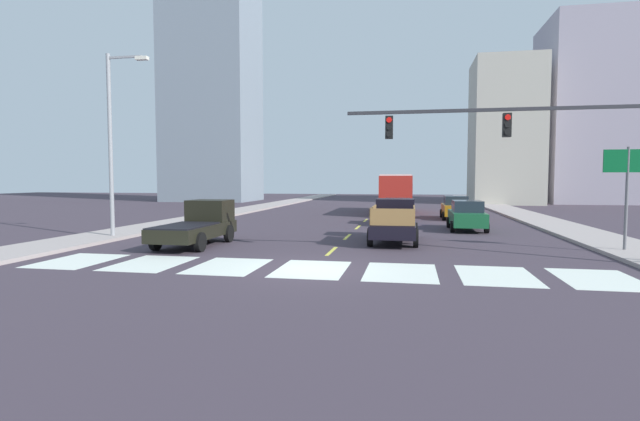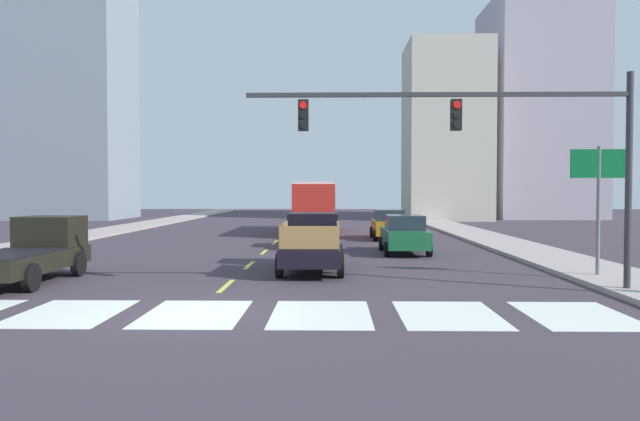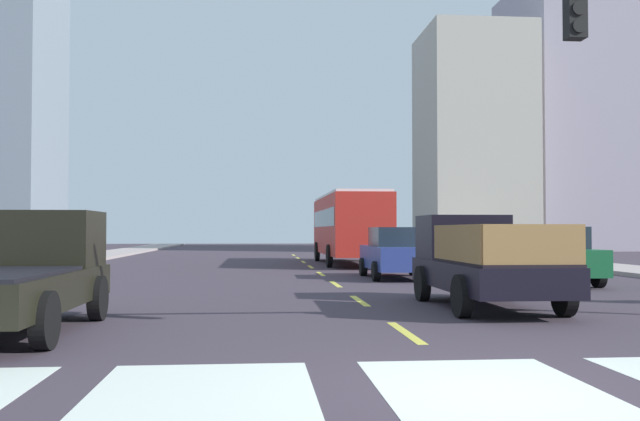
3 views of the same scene
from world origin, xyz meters
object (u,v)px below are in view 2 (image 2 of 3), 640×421
traffic_signal_gantry (502,137)px  pickup_stakebed (312,243)px  sedan_far (316,230)px  city_bus (316,204)px  sedan_mid (404,234)px  direction_sign_green (598,183)px  pickup_dark (33,251)px  sedan_near_left (389,224)px

traffic_signal_gantry → pickup_stakebed: bearing=137.9°
pickup_stakebed → sedan_far: (-0.10, 8.63, -0.08)m
pickup_stakebed → city_bus: (-0.37, 18.76, 1.02)m
sedan_far → sedan_mid: (4.03, -2.99, 0.00)m
sedan_far → traffic_signal_gantry: 14.87m
sedan_mid → direction_sign_green: bearing=-57.6°
traffic_signal_gantry → direction_sign_green: (3.77, 2.66, -1.22)m
traffic_signal_gantry → direction_sign_green: traffic_signal_gantry is taller
pickup_dark → city_bus: city_bus is taller
pickup_stakebed → pickup_dark: same height
pickup_dark → traffic_signal_gantry: size_ratio=0.50×
traffic_signal_gantry → pickup_dark: bearing=172.0°
sedan_far → sedan_near_left: bearing=50.6°
sedan_far → sedan_near_left: (4.09, 4.95, 0.00)m
pickup_stakebed → direction_sign_green: 9.55m
pickup_dark → traffic_signal_gantry: 14.40m
pickup_dark → city_bus: (8.19, 21.61, 1.03)m
city_bus → traffic_signal_gantry: 24.33m
city_bus → traffic_signal_gantry: size_ratio=1.03×
pickup_dark → pickup_stakebed: bearing=19.9°
traffic_signal_gantry → direction_sign_green: size_ratio=2.49×
pickup_stakebed → sedan_near_left: pickup_stakebed is taller
sedan_far → sedan_near_left: 6.42m
sedan_far → city_bus: bearing=91.7°
city_bus → sedan_near_left: (4.37, -5.17, -1.09)m
sedan_mid → city_bus: bearing=107.1°
city_bus → direction_sign_green: size_ratio=2.57×
sedan_mid → traffic_signal_gantry: traffic_signal_gantry is taller
city_bus → sedan_far: city_bus is taller
pickup_stakebed → sedan_mid: size_ratio=1.18×
pickup_stakebed → sedan_near_left: 14.16m
pickup_dark → sedan_far: 14.27m
pickup_stakebed → city_bus: city_bus is taller
direction_sign_green → sedan_far: bearing=130.4°
pickup_dark → sedan_mid: size_ratio=1.18×
pickup_stakebed → city_bus: bearing=89.2°
city_bus → sedan_mid: size_ratio=2.45×
pickup_dark → traffic_signal_gantry: bearing=-6.5°
pickup_stakebed → traffic_signal_gantry: bearing=-44.0°
sedan_near_left → pickup_dark: bearing=-125.9°
sedan_near_left → traffic_signal_gantry: (1.31, -18.38, 3.39)m
sedan_mid → sedan_near_left: 7.94m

